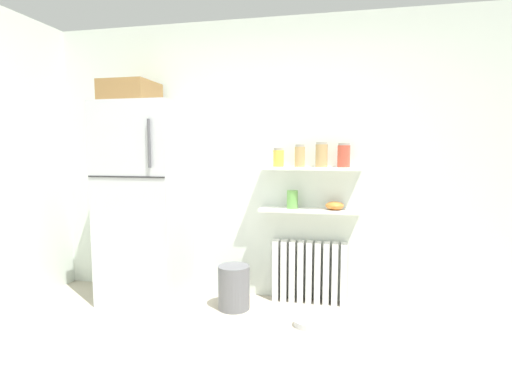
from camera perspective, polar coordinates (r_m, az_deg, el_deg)
The scene contains 13 objects.
back_wall at distance 3.77m, azimuth 3.05°, elevation 4.44°, with size 7.04×0.10×2.60m, color silver.
refrigerator at distance 3.83m, azimuth -15.74°, elevation -0.89°, with size 0.72×0.66×2.02m.
radiator at distance 3.77m, azimuth 7.62°, elevation -11.29°, with size 0.67×0.12×0.57m.
wall_shelf_lower at distance 3.61m, azimuth 7.71°, elevation -2.62°, with size 0.91×0.22×0.03m, color white.
wall_shelf_upper at distance 3.58m, azimuth 7.80°, elevation 3.37°, with size 0.91×0.22×0.03m, color white.
storage_jar_0 at distance 3.61m, azimuth 3.25°, elevation 4.95°, with size 0.10×0.10×0.17m.
storage_jar_1 at distance 3.58m, azimuth 6.29°, elevation 5.16°, with size 0.09×0.09×0.20m.
storage_jar_2 at distance 3.57m, azimuth 9.36°, elevation 5.28°, with size 0.11×0.11×0.22m.
storage_jar_3 at distance 3.56m, azimuth 12.45°, elevation 5.15°, with size 0.11×0.11×0.21m.
vase at distance 3.62m, azimuth 5.23°, elevation -1.06°, with size 0.10×0.10×0.17m, color #66A84C.
shelf_bowl at distance 3.60m, azimuth 11.19°, elevation -1.93°, with size 0.16×0.16×0.07m, color orange.
trash_bin at distance 3.63m, azimuth -3.19°, elevation -13.45°, with size 0.28×0.28×0.39m, color slate.
pet_food_bowl at distance 3.38m, azimuth 7.27°, elevation -18.11°, with size 0.21×0.21×0.05m, color #B7B7BC.
Camera 1 is at (0.60, -1.67, 1.40)m, focal length 27.95 mm.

